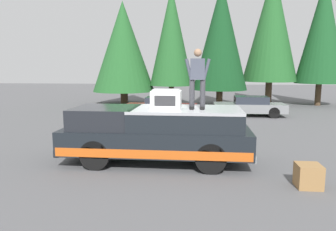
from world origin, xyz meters
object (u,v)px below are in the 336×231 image
at_px(parked_car_maroon, 162,107).
at_px(person_on_truck_bed, 197,77).
at_px(compressor_unit, 166,99).
at_px(wooden_crate, 308,176).
at_px(pickup_truck, 156,134).
at_px(parked_car_grey, 250,106).

bearing_deg(parked_car_maroon, person_on_truck_bed, -166.52).
height_order(compressor_unit, person_on_truck_bed, person_on_truck_bed).
bearing_deg(wooden_crate, pickup_truck, 67.11).
height_order(pickup_truck, parked_car_maroon, pickup_truck).
distance_m(compressor_unit, parked_car_grey, 10.67).
xyz_separation_m(pickup_truck, compressor_unit, (-0.17, -0.31, 1.05)).
height_order(pickup_truck, wooden_crate, pickup_truck).
distance_m(person_on_truck_bed, wooden_crate, 3.79).
distance_m(parked_car_maroon, wooden_crate, 11.46).
xyz_separation_m(pickup_truck, parked_car_maroon, (8.76, 0.95, -0.29)).
relative_size(parked_car_grey, parked_car_maroon, 1.00).
bearing_deg(parked_car_grey, wooden_crate, 178.58).
height_order(pickup_truck, person_on_truck_bed, person_on_truck_bed).
bearing_deg(parked_car_maroon, pickup_truck, -173.82).
distance_m(pickup_truck, parked_car_grey, 10.55).
bearing_deg(parked_car_grey, parked_car_maroon, 100.35).
relative_size(compressor_unit, wooden_crate, 1.50).
bearing_deg(person_on_truck_bed, parked_car_maroon, 13.48).
distance_m(compressor_unit, wooden_crate, 4.18).
bearing_deg(person_on_truck_bed, compressor_unit, 88.70).
xyz_separation_m(parked_car_grey, wooden_crate, (-11.32, 0.28, -0.30)).
bearing_deg(compressor_unit, pickup_truck, 61.18).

